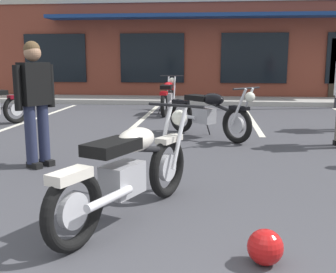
% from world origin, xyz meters
% --- Properties ---
extents(ground_plane, '(80.00, 80.00, 0.00)m').
position_xyz_m(ground_plane, '(0.00, 3.95, 0.00)').
color(ground_plane, '#3D3D42').
extents(sidewalk_kerb, '(22.00, 1.80, 0.14)m').
position_xyz_m(sidewalk_kerb, '(0.00, 12.27, 0.07)').
color(sidewalk_kerb, '#A8A59E').
rests_on(sidewalk_kerb, ground_plane).
extents(brick_storefront_building, '(17.62, 6.39, 3.63)m').
position_xyz_m(brick_storefront_building, '(0.00, 15.95, 1.82)').
color(brick_storefront_building, brown).
rests_on(brick_storefront_building, ground_plane).
extents(painted_stall_lines, '(13.18, 4.80, 0.01)m').
position_xyz_m(painted_stall_lines, '(0.00, 8.67, 0.00)').
color(painted_stall_lines, silver).
rests_on(painted_stall_lines, ground_plane).
extents(motorcycle_foreground_classic, '(1.13, 1.98, 0.98)m').
position_xyz_m(motorcycle_foreground_classic, '(-0.39, 2.12, 0.46)').
color(motorcycle_foreground_classic, black).
rests_on(motorcycle_foreground_classic, ground_plane).
extents(motorcycle_red_sportbike, '(0.66, 2.11, 0.98)m').
position_xyz_m(motorcycle_red_sportbike, '(-0.81, 9.46, 0.46)').
color(motorcycle_red_sportbike, black).
rests_on(motorcycle_red_sportbike, ground_plane).
extents(motorcycle_blue_standard, '(1.67, 1.63, 0.98)m').
position_xyz_m(motorcycle_blue_standard, '(0.28, 6.15, 0.46)').
color(motorcycle_blue_standard, black).
rests_on(motorcycle_blue_standard, ground_plane).
extents(person_near_building, '(0.42, 0.56, 1.68)m').
position_xyz_m(person_near_building, '(-1.99, 3.83, 0.95)').
color(person_near_building, black).
rests_on(person_near_building, ground_plane).
extents(helmet_on_pavement, '(0.26, 0.26, 0.26)m').
position_xyz_m(helmet_on_pavement, '(0.74, 1.37, 0.13)').
color(helmet_on_pavement, '#B71414').
rests_on(helmet_on_pavement, ground_plane).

